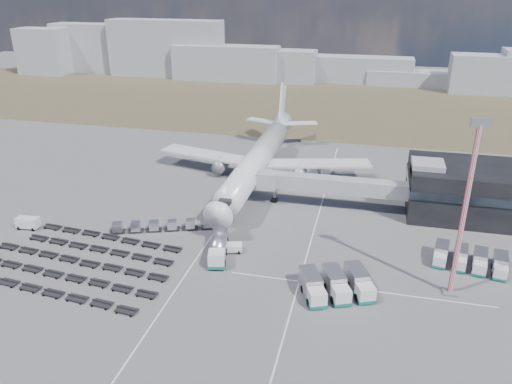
# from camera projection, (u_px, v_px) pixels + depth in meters

# --- Properties ---
(ground) EXTENTS (420.00, 420.00, 0.00)m
(ground) POSITION_uv_depth(u_px,v_px,m) (217.00, 245.00, 88.42)
(ground) COLOR #565659
(ground) RESTS_ON ground
(grass_strip) EXTENTS (420.00, 90.00, 0.01)m
(grass_strip) POSITION_uv_depth(u_px,v_px,m) (306.00, 104.00, 186.64)
(grass_strip) COLOR #453C29
(grass_strip) RESTS_ON ground
(lane_markings) EXTENTS (47.12, 110.00, 0.01)m
(lane_markings) POSITION_uv_depth(u_px,v_px,m) (274.00, 243.00, 89.00)
(lane_markings) COLOR silver
(lane_markings) RESTS_ON ground
(terminal) EXTENTS (30.40, 16.40, 11.00)m
(terminal) POSITION_uv_depth(u_px,v_px,m) (486.00, 191.00, 97.49)
(terminal) COLOR black
(terminal) RESTS_ON ground
(jet_bridge) EXTENTS (30.30, 3.80, 7.05)m
(jet_bridge) POSITION_uv_depth(u_px,v_px,m) (322.00, 184.00, 101.24)
(jet_bridge) COLOR #939399
(jet_bridge) RESTS_ON ground
(airliner) EXTENTS (51.59, 64.53, 17.62)m
(airliner) POSITION_uv_depth(u_px,v_px,m) (259.00, 158.00, 115.24)
(airliner) COLOR silver
(airliner) RESTS_ON ground
(skyline) EXTENTS (297.62, 25.29, 25.81)m
(skyline) POSITION_uv_depth(u_px,v_px,m) (303.00, 60.00, 222.42)
(skyline) COLOR #979BA5
(skyline) RESTS_ON ground
(fuel_tanker) EXTENTS (5.20, 11.33, 3.55)m
(fuel_tanker) POSITION_uv_depth(u_px,v_px,m) (218.00, 245.00, 84.79)
(fuel_tanker) COLOR silver
(fuel_tanker) RESTS_ON ground
(pushback_tug) EXTENTS (3.68, 2.63, 1.49)m
(pushback_tug) POSITION_uv_depth(u_px,v_px,m) (232.00, 248.00, 85.97)
(pushback_tug) COLOR silver
(pushback_tug) RESTS_ON ground
(utility_van) EXTENTS (4.32, 2.18, 2.25)m
(utility_van) POSITION_uv_depth(u_px,v_px,m) (28.00, 223.00, 93.85)
(utility_van) COLOR silver
(utility_van) RESTS_ON ground
(catering_truck) EXTENTS (3.85, 6.45, 2.77)m
(catering_truck) POSITION_uv_depth(u_px,v_px,m) (324.00, 169.00, 119.31)
(catering_truck) COLOR silver
(catering_truck) RESTS_ON ground
(service_trucks_near) EXTENTS (11.99, 10.70, 3.00)m
(service_trucks_near) POSITION_uv_depth(u_px,v_px,m) (336.00, 284.00, 74.27)
(service_trucks_near) COLOR silver
(service_trucks_near) RESTS_ON ground
(service_trucks_far) EXTENTS (12.04, 7.99, 2.47)m
(service_trucks_far) POSITION_uv_depth(u_px,v_px,m) (470.00, 259.00, 81.36)
(service_trucks_far) COLOR silver
(service_trucks_far) RESTS_ON ground
(uld_row) EXTENTS (18.91, 8.18, 1.77)m
(uld_row) POSITION_uv_depth(u_px,v_px,m) (163.00, 225.00, 93.09)
(uld_row) COLOR black
(uld_row) RESTS_ON ground
(baggage_dollies) EXTENTS (34.68, 22.37, 0.76)m
(baggage_dollies) POSITION_uv_depth(u_px,v_px,m) (78.00, 262.00, 82.52)
(baggage_dollies) COLOR black
(baggage_dollies) RESTS_ON ground
(floodlight_mast) EXTENTS (2.57, 2.08, 26.99)m
(floodlight_mast) POSITION_uv_depth(u_px,v_px,m) (464.00, 212.00, 69.68)
(floodlight_mast) COLOR #A81A22
(floodlight_mast) RESTS_ON ground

